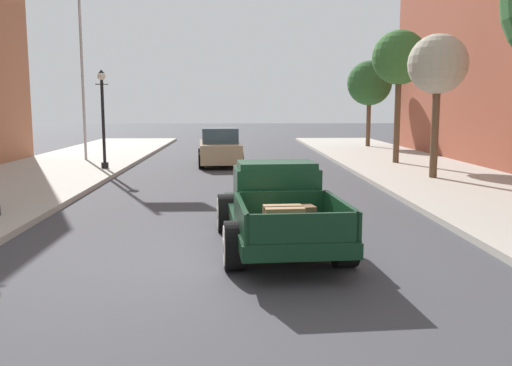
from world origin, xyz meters
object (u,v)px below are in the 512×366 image
hotrod_truck_dark_green (276,205)px  flagpole (86,34)px  street_tree_second (438,66)px  car_background_tan (220,148)px  street_tree_third (399,59)px  street_tree_farthest (370,83)px  street_lamp_far (103,112)px

hotrod_truck_dark_green → flagpole: flagpole is taller
street_tree_second → car_background_tan: bearing=144.0°
street_tree_third → street_tree_farthest: bearing=83.6°
street_lamp_far → street_tree_second: street_tree_second is taller
hotrod_truck_dark_green → street_tree_farthest: street_tree_farthest is taller
hotrod_truck_dark_green → street_tree_second: (6.06, 8.37, 3.20)m
car_background_tan → flagpole: flagpole is taller
hotrod_truck_dark_green → flagpole: 17.57m
street_tree_farthest → hotrod_truck_dark_green: bearing=-107.6°
street_lamp_far → street_tree_third: bearing=8.1°
street_lamp_far → street_tree_second: 12.55m
street_tree_second → street_tree_third: (0.14, 4.94, 0.64)m
hotrod_truck_dark_green → car_background_tan: 13.93m
street_lamp_far → street_tree_second: (12.03, -3.20, 1.57)m
car_background_tan → street_tree_third: size_ratio=0.78×
flagpole → street_lamp_far: bearing=-67.5°
flagpole → street_tree_farthest: 16.72m
flagpole → street_tree_farthest: flagpole is taller
car_background_tan → street_tree_farthest: bearing=45.8°
street_lamp_far → flagpole: bearing=112.5°
flagpole → street_tree_farthest: bearing=27.8°
car_background_tan → street_lamp_far: bearing=-153.1°
street_tree_third → street_tree_farthest: street_tree_third is taller
street_lamp_far → street_tree_farthest: bearing=40.4°
hotrod_truck_dark_green → street_tree_second: size_ratio=1.03×
hotrod_truck_dark_green → street_lamp_far: 13.13m
hotrod_truck_dark_green → street_tree_third: street_tree_third is taller
car_background_tan → street_tree_farthest: 12.95m
flagpole → street_tree_second: bearing=-26.5°
flagpole → car_background_tan: bearing=-12.0°
street_lamp_far → street_tree_farthest: street_tree_farthest is taller
street_tree_second → street_tree_third: street_tree_third is taller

